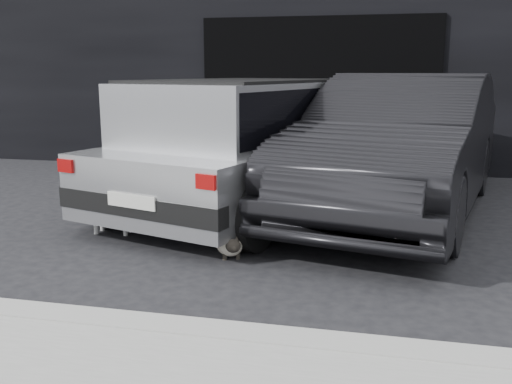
% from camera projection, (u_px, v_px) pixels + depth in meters
% --- Properties ---
extents(ground, '(80.00, 80.00, 0.00)m').
position_uv_depth(ground, '(184.00, 227.00, 6.36)').
color(ground, black).
rests_on(ground, ground).
extents(building_facade, '(34.00, 4.00, 5.00)m').
position_uv_depth(building_facade, '(331.00, 30.00, 11.34)').
color(building_facade, black).
rests_on(building_facade, ground).
extents(garage_opening, '(4.00, 0.10, 2.60)m').
position_uv_depth(garage_opening, '(318.00, 95.00, 9.67)').
color(garage_opening, black).
rests_on(garage_opening, ground).
extents(curb, '(18.00, 0.25, 0.12)m').
position_uv_depth(curb, '(193.00, 334.00, 3.65)').
color(curb, '#969691').
rests_on(curb, ground).
extents(silver_hatchback, '(3.14, 4.74, 1.61)m').
position_uv_depth(silver_hatchback, '(244.00, 140.00, 7.03)').
color(silver_hatchback, '#AEB0B3').
rests_on(silver_hatchback, ground).
extents(second_car, '(2.85, 5.37, 1.68)m').
position_uv_depth(second_car, '(401.00, 145.00, 6.84)').
color(second_car, black).
rests_on(second_car, ground).
extents(cat_siamese, '(0.43, 0.67, 0.25)m').
position_uv_depth(cat_siamese, '(230.00, 244.00, 5.35)').
color(cat_siamese, beige).
rests_on(cat_siamese, ground).
extents(cat_white, '(0.85, 0.30, 0.40)m').
position_uv_depth(cat_white, '(116.00, 216.00, 6.09)').
color(cat_white, silver).
rests_on(cat_white, ground).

